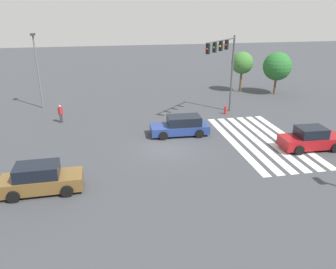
% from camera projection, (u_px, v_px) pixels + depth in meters
% --- Properties ---
extents(ground_plane, '(140.26, 140.26, 0.00)m').
position_uv_depth(ground_plane, '(168.00, 147.00, 24.72)').
color(ground_plane, '#3D3F44').
extents(crosswalk_markings, '(11.44, 5.35, 0.01)m').
position_uv_depth(crosswalk_markings, '(262.00, 140.00, 26.08)').
color(crosswalk_markings, silver).
rests_on(crosswalk_markings, ground_plane).
extents(traffic_signal_mast, '(4.11, 4.11, 7.42)m').
position_uv_depth(traffic_signal_mast, '(224.00, 58.00, 29.79)').
color(traffic_signal_mast, '#47474C').
rests_on(traffic_signal_mast, ground_plane).
extents(car_0, '(2.04, 4.55, 1.71)m').
position_uv_depth(car_0, '(41.00, 179.00, 18.58)').
color(car_0, brown).
rests_on(car_0, ground_plane).
extents(car_1, '(2.19, 4.67, 1.70)m').
position_uv_depth(car_1, '(311.00, 139.00, 24.25)').
color(car_1, maroon).
rests_on(car_1, ground_plane).
extents(car_2, '(2.22, 4.82, 1.59)m').
position_uv_depth(car_2, '(181.00, 126.00, 26.94)').
color(car_2, navy).
rests_on(car_2, ground_plane).
extents(pedestrian, '(0.42, 0.40, 1.67)m').
position_uv_depth(pedestrian, '(61.00, 113.00, 29.70)').
color(pedestrian, '#38383D').
rests_on(pedestrian, ground_plane).
extents(street_light_pole_b, '(0.80, 0.36, 7.51)m').
position_uv_depth(street_light_pole_b, '(37.00, 64.00, 32.68)').
color(street_light_pole_b, slate).
rests_on(street_light_pole_b, ground_plane).
extents(tree_corner_a, '(3.32, 3.32, 5.01)m').
position_uv_depth(tree_corner_a, '(277.00, 66.00, 38.61)').
color(tree_corner_a, brown).
rests_on(tree_corner_a, ground_plane).
extents(tree_corner_c, '(2.65, 2.65, 4.89)m').
position_uv_depth(tree_corner_c, '(242.00, 63.00, 39.62)').
color(tree_corner_c, brown).
rests_on(tree_corner_c, ground_plane).
extents(fire_hydrant, '(0.22, 0.22, 0.86)m').
position_uv_depth(fire_hydrant, '(225.00, 110.00, 32.26)').
color(fire_hydrant, red).
rests_on(fire_hydrant, ground_plane).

